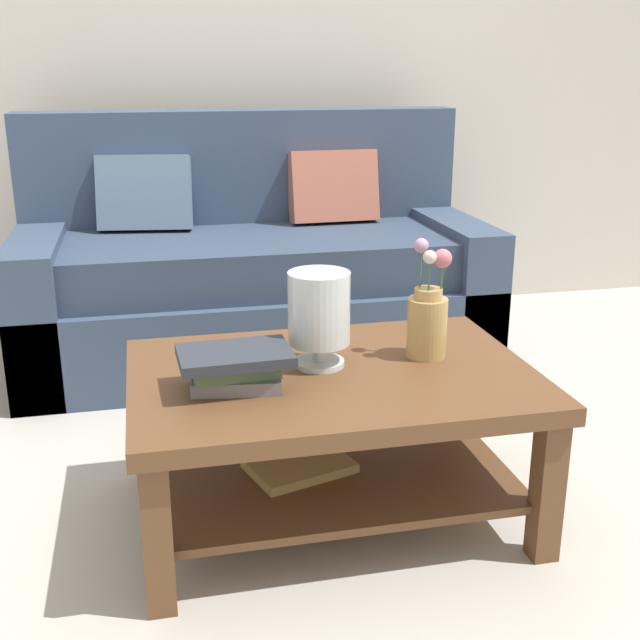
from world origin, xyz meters
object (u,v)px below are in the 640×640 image
object	(u,v)px
book_stack_main	(235,367)
glass_hurricane_vase	(319,311)
couch	(253,275)
coffee_table	(331,411)
flower_pitcher	(428,318)

from	to	relation	value
book_stack_main	glass_hurricane_vase	world-z (taller)	glass_hurricane_vase
couch	coffee_table	size ratio (longest dim) A/B	1.79
coffee_table	flower_pitcher	xyz separation A→B (m)	(0.30, 0.05, 0.24)
glass_hurricane_vase	flower_pitcher	xyz separation A→B (m)	(0.32, 0.00, -0.04)
coffee_table	book_stack_main	distance (m)	0.33
couch	glass_hurricane_vase	world-z (taller)	couch
glass_hurricane_vase	flower_pitcher	bearing A→B (deg)	0.52
couch	glass_hurricane_vase	bearing A→B (deg)	-90.33
coffee_table	flower_pitcher	world-z (taller)	flower_pitcher
couch	book_stack_main	xyz separation A→B (m)	(-0.26, -1.48, 0.14)
flower_pitcher	coffee_table	bearing A→B (deg)	-170.00
book_stack_main	flower_pitcher	size ratio (longest dim) A/B	0.87
couch	book_stack_main	size ratio (longest dim) A/B	6.69
coffee_table	book_stack_main	xyz separation A→B (m)	(-0.27, -0.06, 0.18)
couch	flower_pitcher	world-z (taller)	couch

